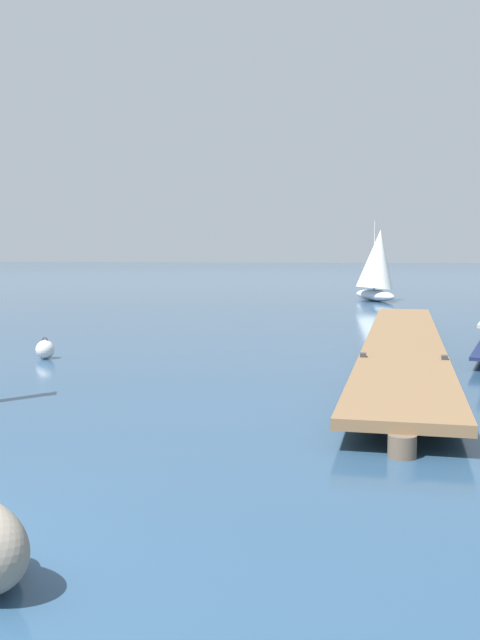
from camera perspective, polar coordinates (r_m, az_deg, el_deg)
floating_dock at (r=18.65m, az=12.82°, el=-1.59°), size 2.15×19.27×0.53m
mooring_buoy at (r=18.12m, az=-15.18°, el=-2.26°), size 0.46×0.46×0.53m
distant_sailboat at (r=39.43m, az=10.79°, el=4.27°), size 3.00×3.98×4.29m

